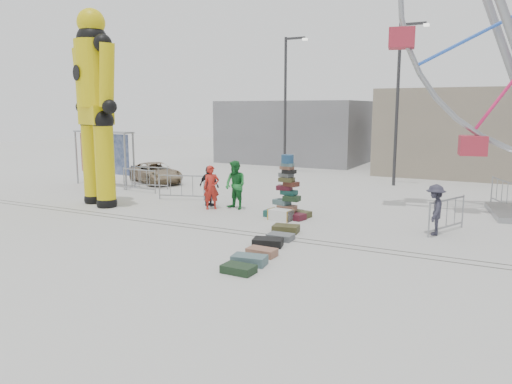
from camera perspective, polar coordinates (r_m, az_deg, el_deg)
The scene contains 27 objects.
ground at distance 15.62m, azimuth -5.91°, elevation -4.93°, with size 90.00×90.00×0.00m, color #9E9E99.
track_line_near at distance 16.11m, azimuth -4.74°, elevation -4.45°, with size 40.00×0.04×0.01m, color #47443F.
track_line_far at distance 16.44m, azimuth -4.00°, elevation -4.16°, with size 40.00×0.04×0.01m, color #47443F.
building_right at distance 32.68m, azimuth 25.16°, elevation 6.20°, with size 12.00×8.00×5.00m, color gray.
building_left at distance 37.51m, azimuth 4.91°, elevation 6.92°, with size 10.00×8.00×4.40m, color gray.
lamp_post_right at distance 26.16m, azimuth 16.08°, elevation 10.47°, with size 1.41×0.25×8.00m.
lamp_post_left at distance 30.22m, azimuth 3.53°, elevation 10.64°, with size 1.41×0.25×8.00m.
suitcase_tower at distance 18.00m, azimuth 3.61°, elevation -0.90°, with size 1.63×1.41×2.27m.
crash_test_dummy at distance 20.98m, azimuth -17.91°, elevation 9.88°, with size 3.12×1.61×7.93m.
banner_scaffold at distance 26.32m, azimuth -17.03°, elevation 5.17°, with size 3.86×1.00×2.76m.
steamer_trunk at distance 17.56m, azimuth 2.85°, elevation -2.63°, with size 0.82×0.48×0.38m, color silver.
row_case_0 at distance 15.90m, azimuth 3.44°, elevation -4.21°, with size 0.81×0.55×0.23m, color #414020.
row_case_1 at distance 15.00m, azimuth 2.82°, elevation -5.14°, with size 0.76×0.52×0.19m, color slate.
row_case_2 at distance 14.32m, azimuth 1.37°, elevation -5.76°, with size 0.84×0.53×0.23m, color black.
row_case_3 at distance 13.39m, azimuth 0.67°, elevation -6.88°, with size 0.79×0.45×0.21m, color #96624C.
row_case_4 at distance 12.67m, azimuth -0.77°, elevation -7.77°, with size 0.87×0.49×0.24m, color #4C696D.
row_case_5 at distance 12.07m, azimuth -2.01°, elevation -8.78°, with size 0.79×0.50×0.20m, color #1B311C.
barricade_dummy_a at distance 25.02m, azimuth -12.09°, elevation 1.66°, with size 2.00×0.10×1.10m, color gray, non-canonical shape.
barricade_dummy_b at distance 24.09m, azimuth -13.21°, elevation 1.32°, with size 2.00×0.10×1.10m, color gray, non-canonical shape.
barricade_dummy_c at distance 21.62m, azimuth -8.51°, elevation 0.55°, with size 2.00×0.10×1.10m, color gray, non-canonical shape.
barricade_wheel_front at distance 16.89m, azimuth 20.96°, elevation -2.51°, with size 2.00×0.10×1.10m, color gray, non-canonical shape.
barricade_wheel_back at distance 22.21m, azimuth 26.28°, elevation -0.10°, with size 2.00×0.10×1.10m, color gray, non-canonical shape.
pedestrian_red at distance 19.45m, azimuth -5.12°, elevation 0.52°, with size 0.62×0.41×1.71m, color #AB2118.
pedestrian_green at distance 19.39m, azimuth -2.37°, elevation 0.80°, with size 0.92×0.72×1.90m, color #1C702D.
pedestrian_black at distance 20.06m, azimuth -5.37°, elevation 0.68°, with size 0.96×0.40×1.63m, color black.
pedestrian_grey at distance 16.41m, azimuth 19.78°, elevation -1.92°, with size 1.02×0.59×1.58m, color #2A2936.
parked_suv at distance 26.93m, azimuth -11.40°, elevation 2.18°, with size 1.76×3.82×1.06m, color #8D785B.
Camera 1 is at (8.35, -12.62, 3.89)m, focal length 35.00 mm.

